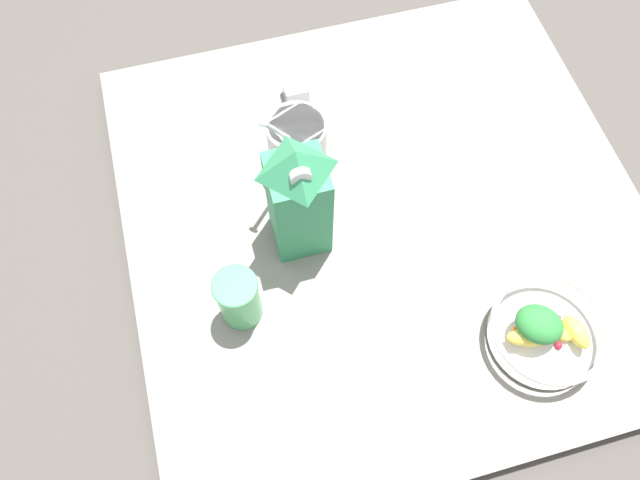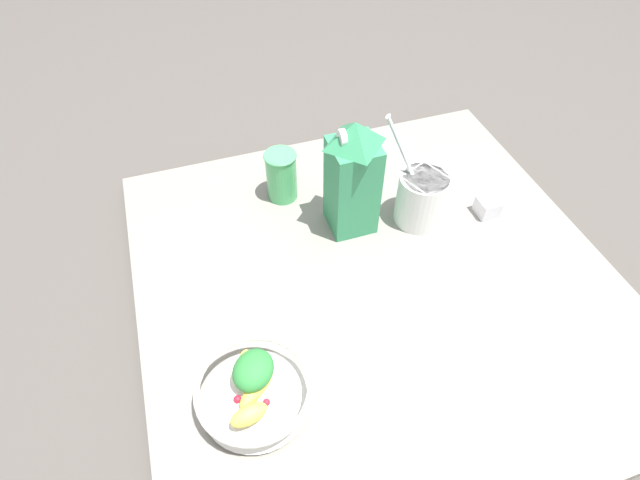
{
  "view_description": "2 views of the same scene",
  "coord_description": "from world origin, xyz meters",
  "px_view_note": "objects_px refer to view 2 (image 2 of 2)",
  "views": [
    {
      "loc": [
        -0.26,
        -0.5,
        1.06
      ],
      "look_at": [
        -0.14,
        -0.04,
        0.08
      ],
      "focal_mm": 35.0,
      "sensor_mm": 36.0,
      "label": 1
    },
    {
      "loc": [
        0.55,
        -0.31,
        0.85
      ],
      "look_at": [
        -0.09,
        -0.1,
        0.09
      ],
      "focal_mm": 28.0,
      "sensor_mm": 36.0,
      "label": 2
    }
  ],
  "objects_px": {
    "yogurt_tub": "(422,196)",
    "drinking_cup": "(281,175)",
    "milk_carton": "(352,177)",
    "spice_jar": "(487,207)",
    "fruit_bowl": "(254,390)"
  },
  "relations": [
    {
      "from": "drinking_cup",
      "to": "spice_jar",
      "type": "height_order",
      "value": "drinking_cup"
    },
    {
      "from": "milk_carton",
      "to": "drinking_cup",
      "type": "height_order",
      "value": "milk_carton"
    },
    {
      "from": "drinking_cup",
      "to": "spice_jar",
      "type": "xyz_separation_m",
      "value": [
        0.2,
        0.43,
        -0.05
      ]
    },
    {
      "from": "yogurt_tub",
      "to": "drinking_cup",
      "type": "distance_m",
      "value": 0.32
    },
    {
      "from": "yogurt_tub",
      "to": "fruit_bowl",
      "type": "bearing_deg",
      "value": -55.58
    },
    {
      "from": "yogurt_tub",
      "to": "drinking_cup",
      "type": "relative_size",
      "value": 2.04
    },
    {
      "from": "fruit_bowl",
      "to": "milk_carton",
      "type": "distance_m",
      "value": 0.46
    },
    {
      "from": "milk_carton",
      "to": "yogurt_tub",
      "type": "height_order",
      "value": "milk_carton"
    },
    {
      "from": "fruit_bowl",
      "to": "yogurt_tub",
      "type": "xyz_separation_m",
      "value": [
        -0.31,
        0.45,
        0.03
      ]
    },
    {
      "from": "milk_carton",
      "to": "spice_jar",
      "type": "relative_size",
      "value": 5.8
    },
    {
      "from": "spice_jar",
      "to": "drinking_cup",
      "type": "bearing_deg",
      "value": -115.49
    },
    {
      "from": "drinking_cup",
      "to": "spice_jar",
      "type": "relative_size",
      "value": 2.63
    },
    {
      "from": "milk_carton",
      "to": "fruit_bowl",
      "type": "bearing_deg",
      "value": -40.91
    },
    {
      "from": "milk_carton",
      "to": "drinking_cup",
      "type": "bearing_deg",
      "value": -138.5
    },
    {
      "from": "spice_jar",
      "to": "milk_carton",
      "type": "bearing_deg",
      "value": -102.71
    }
  ]
}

